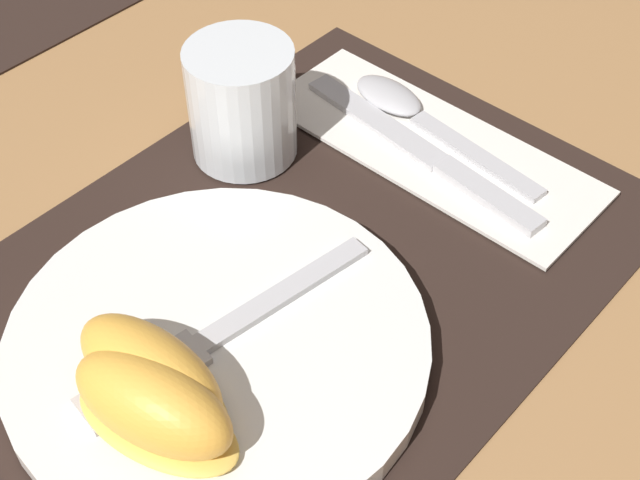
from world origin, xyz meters
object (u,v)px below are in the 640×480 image
object	(u,v)px
plate	(218,344)
juice_glass	(242,109)
knife	(424,153)
fork	(211,338)
spoon	(411,111)
citrus_wedge_0	(151,374)
citrus_wedge_1	(154,407)

from	to	relation	value
plate	juice_glass	xyz separation A→B (m)	(0.14, 0.12, 0.03)
knife	fork	world-z (taller)	fork
spoon	citrus_wedge_0	xyz separation A→B (m)	(-0.30, -0.05, 0.03)
juice_glass	citrus_wedge_0	size ratio (longest dim) A/B	0.82
spoon	fork	distance (m)	0.26
plate	spoon	world-z (taller)	plate
knife	fork	bearing A→B (deg)	-176.14
juice_glass	fork	bearing A→B (deg)	-140.45
juice_glass	citrus_wedge_1	size ratio (longest dim) A/B	0.80
juice_glass	fork	xyz separation A→B (m)	(-0.14, -0.12, -0.02)
citrus_wedge_1	knife	bearing A→B (deg)	7.27
knife	citrus_wedge_0	world-z (taller)	citrus_wedge_0
plate	citrus_wedge_1	xyz separation A→B (m)	(-0.06, -0.02, 0.03)
plate	citrus_wedge_1	bearing A→B (deg)	-161.09
plate	knife	size ratio (longest dim) A/B	1.14
spoon	fork	size ratio (longest dim) A/B	0.90
juice_glass	spoon	distance (m)	0.13
knife	citrus_wedge_0	size ratio (longest dim) A/B	2.11
spoon	citrus_wedge_1	bearing A→B (deg)	-167.04
fork	citrus_wedge_1	bearing A→B (deg)	-160.33
spoon	citrus_wedge_1	distance (m)	0.32
knife	citrus_wedge_1	xyz separation A→B (m)	(-0.28, -0.04, 0.03)
fork	citrus_wedge_1	distance (m)	0.06
plate	spoon	size ratio (longest dim) A/B	1.39
plate	citrus_wedge_1	world-z (taller)	citrus_wedge_1
juice_glass	knife	size ratio (longest dim) A/B	0.39
juice_glass	citrus_wedge_0	xyz separation A→B (m)	(-0.19, -0.12, -0.00)
juice_glass	fork	size ratio (longest dim) A/B	0.43
fork	citrus_wedge_0	distance (m)	0.05
spoon	citrus_wedge_0	world-z (taller)	citrus_wedge_0
knife	spoon	size ratio (longest dim) A/B	1.23
juice_glass	citrus_wedge_0	distance (m)	0.23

